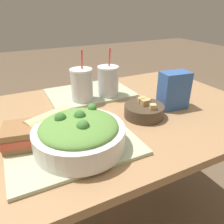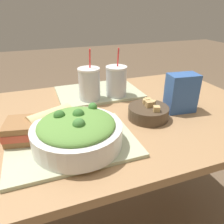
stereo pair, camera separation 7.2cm
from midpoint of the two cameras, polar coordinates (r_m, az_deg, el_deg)
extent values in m
cube|color=#A37A51|center=(0.89, -8.02, -2.20)|extent=(1.46, 0.82, 0.03)
cylinder|color=#A37A51|center=(1.64, 11.30, -3.87)|extent=(0.06, 0.06, 0.75)
cube|color=#B2BC99|center=(0.72, -12.84, -8.63)|extent=(0.40, 0.29, 0.01)
cube|color=#B2BC99|center=(1.11, -7.69, 4.94)|extent=(0.40, 0.29, 0.01)
cylinder|color=white|center=(0.68, -11.49, -6.54)|extent=(0.28, 0.28, 0.07)
ellipsoid|color=#5B8E3D|center=(0.66, -11.78, -3.78)|extent=(0.24, 0.24, 0.05)
sphere|color=#427F38|center=(0.62, -10.92, -3.74)|extent=(0.04, 0.04, 0.04)
sphere|color=#38702D|center=(0.68, -16.31, -1.70)|extent=(0.04, 0.04, 0.04)
sphere|color=#427F38|center=(0.73, -8.03, 0.99)|extent=(0.03, 0.03, 0.03)
sphere|color=#38702D|center=(0.67, -11.44, -1.17)|extent=(0.04, 0.04, 0.04)
cube|color=beige|center=(0.67, -12.49, -2.71)|extent=(0.04, 0.06, 0.01)
cube|color=beige|center=(0.65, -13.39, -3.51)|extent=(0.05, 0.05, 0.01)
cube|color=beige|center=(0.70, -10.52, -0.99)|extent=(0.06, 0.06, 0.01)
cylinder|color=#473828|center=(0.88, 6.03, 0.24)|extent=(0.16, 0.16, 0.05)
cylinder|color=brown|center=(0.87, 6.09, 1.35)|extent=(0.14, 0.14, 0.01)
cube|color=tan|center=(0.83, 8.22, 1.21)|extent=(0.03, 0.03, 0.02)
cube|color=tan|center=(0.86, 6.14, 2.36)|extent=(0.03, 0.03, 0.02)
cube|color=tan|center=(0.89, 5.18, 3.02)|extent=(0.03, 0.03, 0.02)
cube|color=tan|center=(0.88, 6.92, 2.65)|extent=(0.03, 0.03, 0.02)
cube|color=tan|center=(0.90, 5.74, 3.24)|extent=(0.03, 0.03, 0.02)
cube|color=olive|center=(0.76, -24.70, -7.04)|extent=(0.13, 0.13, 0.02)
cube|color=#C64C38|center=(0.75, -25.02, -5.63)|extent=(0.13, 0.13, 0.02)
cube|color=olive|center=(0.74, -25.34, -4.17)|extent=(0.13, 0.13, 0.02)
cylinder|color=#DBBC84|center=(0.78, -18.81, -2.85)|extent=(0.17, 0.13, 0.07)
cylinder|color=beige|center=(0.81, -14.41, -0.91)|extent=(0.03, 0.06, 0.07)
cylinder|color=silver|center=(1.00, -9.93, 6.75)|extent=(0.10, 0.10, 0.14)
cylinder|color=black|center=(1.00, -9.90, 6.30)|extent=(0.09, 0.09, 0.11)
cylinder|color=white|center=(0.98, -10.26, 10.75)|extent=(0.10, 0.10, 0.01)
cylinder|color=red|center=(0.97, -10.04, 13.19)|extent=(0.01, 0.02, 0.09)
cylinder|color=silver|center=(1.04, -2.99, 7.80)|extent=(0.10, 0.10, 0.13)
cylinder|color=maroon|center=(1.04, -2.98, 7.39)|extent=(0.09, 0.09, 0.11)
cylinder|color=white|center=(1.02, -3.08, 11.54)|extent=(0.10, 0.10, 0.01)
cylinder|color=red|center=(1.01, -2.75, 13.87)|extent=(0.01, 0.02, 0.09)
cube|color=#335BA3|center=(0.96, 13.77, 5.46)|extent=(0.13, 0.09, 0.16)
camera|label=1|loc=(0.04, -92.86, -1.42)|focal=35.00mm
camera|label=2|loc=(0.04, 87.14, 1.42)|focal=35.00mm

